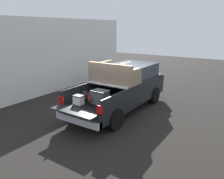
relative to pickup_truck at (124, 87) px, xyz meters
name	(u,v)px	position (x,y,z in m)	size (l,w,h in m)	color
ground_plane	(119,110)	(-0.37, 0.00, -0.98)	(40.00, 40.00, 0.00)	black
pickup_truck	(124,87)	(0.00, 0.00, 0.00)	(6.05, 2.07, 2.23)	black
building_facade	(62,54)	(0.91, 4.83, 1.07)	(11.33, 0.36, 4.10)	white
trash_can	(99,78)	(2.52, 3.36, -0.49)	(0.60, 0.60, 0.98)	#3F4C66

